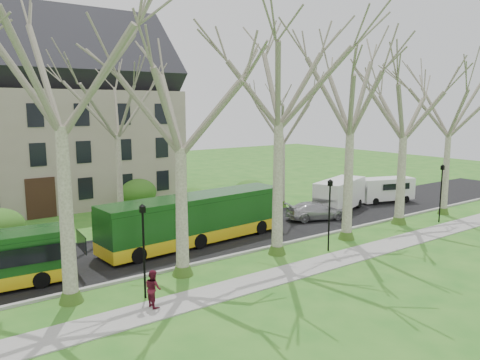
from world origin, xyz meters
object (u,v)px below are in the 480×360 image
Objects in this scene: van_a at (340,195)px; pedestrian_b at (153,288)px; van_b at (385,190)px; bus_follow at (197,218)px; sedan at (316,211)px.

pedestrian_b is (-20.81, -8.13, -0.47)m from van_a.
bus_follow is at bearing -160.19° from van_b.
sedan is at bearing -71.49° from pedestrian_b.
sedan is at bearing -4.99° from bus_follow.
bus_follow is at bearing -46.17° from pedestrian_b.
van_b is at bearing -1.90° from bus_follow.
van_b is at bearing -19.72° from van_a.
van_b is (6.05, -0.01, -0.20)m from van_a.
pedestrian_b is at bearing 130.76° from sedan.
sedan is (10.54, -0.11, -0.91)m from bus_follow.
van_a is 22.35m from pedestrian_b.
bus_follow is 10.58m from sedan.
sedan is 0.93× the size of van_b.
van_a reaches higher than pedestrian_b.
sedan is 9.88m from van_b.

